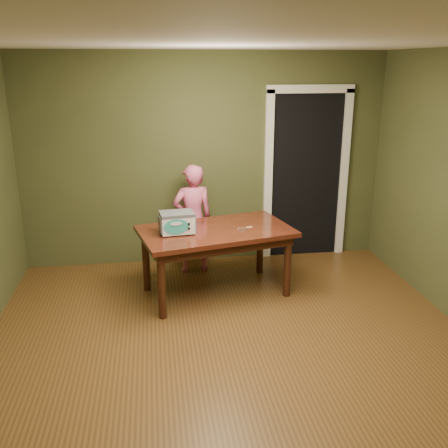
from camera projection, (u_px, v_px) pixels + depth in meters
name	position (u px, v px, depth m)	size (l,w,h in m)	color
floor	(238.00, 367.00, 4.22)	(5.00, 5.00, 0.00)	brown
room_shell	(240.00, 168.00, 3.69)	(4.52, 5.02, 2.61)	#464A27
doorway	(299.00, 172.00, 6.69)	(1.10, 0.66, 2.25)	black
dining_table	(216.00, 238.00, 5.38)	(1.76, 1.24, 0.75)	#39140D
toy_oven	(177.00, 222.00, 5.19)	(0.39, 0.29, 0.23)	#4C4F54
baking_pan	(243.00, 229.00, 5.32)	(0.10, 0.10, 0.02)	silver
spatula	(245.00, 228.00, 5.37)	(0.18, 0.03, 0.01)	#F1C069
child	(193.00, 219.00, 5.99)	(0.48, 0.32, 1.33)	#D3577F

